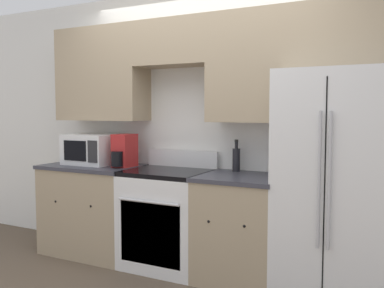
{
  "coord_description": "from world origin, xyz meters",
  "views": [
    {
      "loc": [
        1.72,
        -3.03,
        1.44
      ],
      "look_at": [
        0.0,
        0.31,
        1.15
      ],
      "focal_mm": 40.0,
      "sensor_mm": 36.0,
      "label": 1
    }
  ],
  "objects": [
    {
      "name": "electric_kettle",
      "position": [
        -0.75,
        0.33,
        1.05
      ],
      "size": [
        0.17,
        0.29,
        0.32
      ],
      "color": "#B22323",
      "rests_on": "lower_cabinets_left"
    },
    {
      "name": "lower_cabinets_left",
      "position": [
        -1.11,
        0.31,
        0.45
      ],
      "size": [
        1.0,
        0.64,
        0.9
      ],
      "color": "tan",
      "rests_on": "ground_plane"
    },
    {
      "name": "refrigerator",
      "position": [
        1.2,
        0.38,
        0.87
      ],
      "size": [
        0.81,
        0.79,
        1.74
      ],
      "color": "white",
      "rests_on": "ground_plane"
    },
    {
      "name": "bottle",
      "position": [
        0.33,
        0.54,
        1.01
      ],
      "size": [
        0.07,
        0.07,
        0.29
      ],
      "color": "black",
      "rests_on": "lower_cabinets_right"
    },
    {
      "name": "wall_back",
      "position": [
        0.02,
        0.58,
        1.52
      ],
      "size": [
        8.0,
        0.39,
        2.6
      ],
      "color": "white",
      "rests_on": "ground_plane"
    },
    {
      "name": "lower_cabinets_right",
      "position": [
        0.46,
        0.31,
        0.45
      ],
      "size": [
        0.69,
        0.64,
        0.9
      ],
      "color": "tan",
      "rests_on": "ground_plane"
    },
    {
      "name": "ground_plane",
      "position": [
        0.0,
        0.0,
        0.0
      ],
      "size": [
        12.0,
        12.0,
        0.0
      ],
      "primitive_type": "plane",
      "color": "brown"
    },
    {
      "name": "oven_range",
      "position": [
        -0.25,
        0.31,
        0.45
      ],
      "size": [
        0.75,
        0.65,
        1.06
      ],
      "color": "white",
      "rests_on": "ground_plane"
    },
    {
      "name": "microwave",
      "position": [
        -1.17,
        0.36,
        1.05
      ],
      "size": [
        0.5,
        0.43,
        0.3
      ],
      "color": "white",
      "rests_on": "lower_cabinets_left"
    }
  ]
}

